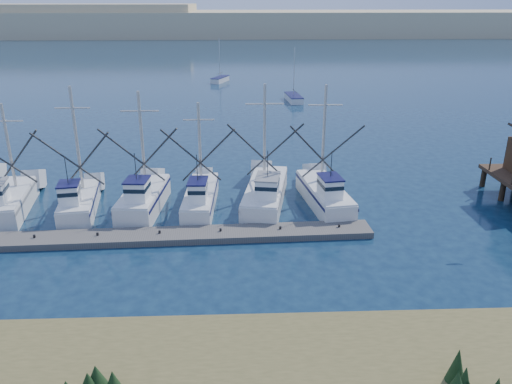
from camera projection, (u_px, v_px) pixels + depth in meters
ground at (278, 286)px, 27.58m from camera, size 500.00×500.00×0.00m
floating_dock at (129, 237)px, 32.71m from camera, size 32.27×3.42×0.43m
dune_ridge at (239, 23)px, 221.45m from camera, size 360.00×60.00×10.00m
trawler_fleet at (139, 197)px, 37.28m from camera, size 30.76×9.54×9.12m
sailboat_near at (294, 98)px, 77.40m from camera, size 2.38×6.29×8.10m
sailboat_far at (220, 79)px, 95.28m from camera, size 3.49×5.59×8.10m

